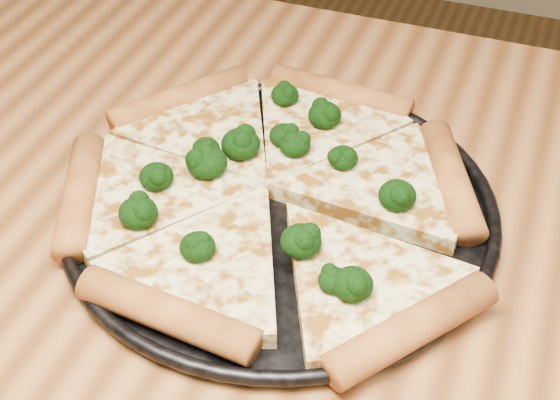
% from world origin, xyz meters
% --- Properties ---
extents(pizza_pan, '(0.36, 0.36, 0.02)m').
position_xyz_m(pizza_pan, '(-0.08, 0.10, 0.76)').
color(pizza_pan, black).
rests_on(pizza_pan, dining_table).
extents(pizza, '(0.38, 0.35, 0.03)m').
position_xyz_m(pizza, '(-0.10, 0.11, 0.77)').
color(pizza, '#E0D389').
rests_on(pizza, pizza_pan).
extents(broccoli_florets, '(0.22, 0.24, 0.03)m').
position_xyz_m(broccoli_florets, '(-0.10, 0.11, 0.78)').
color(broccoli_florets, black).
rests_on(broccoli_florets, pizza).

